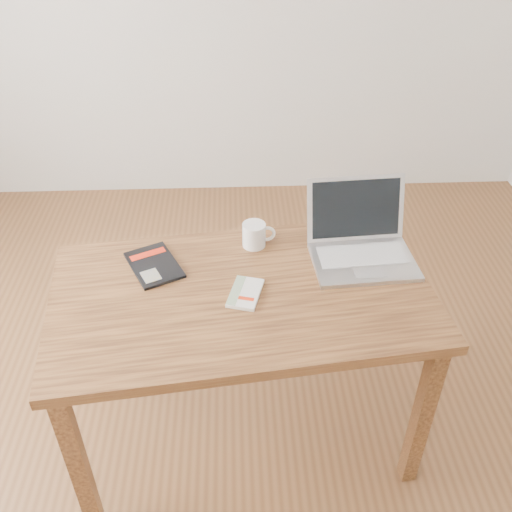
{
  "coord_description": "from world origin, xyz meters",
  "views": [
    {
      "loc": [
        0.07,
        -1.46,
        2.0
      ],
      "look_at": [
        0.13,
        0.07,
        0.85
      ],
      "focal_mm": 40.0,
      "sensor_mm": 36.0,
      "label": 1
    }
  ],
  "objects_px": {
    "laptop": "(361,242)",
    "black_guidebook": "(154,265)",
    "desk": "(242,310)",
    "white_guidebook": "(245,293)",
    "coffee_mug": "(255,234)"
  },
  "relations": [
    {
      "from": "desk",
      "to": "white_guidebook",
      "type": "distance_m",
      "value": 0.1
    },
    {
      "from": "desk",
      "to": "laptop",
      "type": "distance_m",
      "value": 0.49
    },
    {
      "from": "white_guidebook",
      "to": "black_guidebook",
      "type": "distance_m",
      "value": 0.36
    },
    {
      "from": "white_guidebook",
      "to": "black_guidebook",
      "type": "xyz_separation_m",
      "value": [
        -0.32,
        0.17,
        -0.0
      ]
    },
    {
      "from": "white_guidebook",
      "to": "laptop",
      "type": "height_order",
      "value": "laptop"
    },
    {
      "from": "black_guidebook",
      "to": "laptop",
      "type": "xyz_separation_m",
      "value": [
        0.74,
        0.04,
        0.05
      ]
    },
    {
      "from": "black_guidebook",
      "to": "laptop",
      "type": "relative_size",
      "value": 0.71
    },
    {
      "from": "desk",
      "to": "black_guidebook",
      "type": "relative_size",
      "value": 4.98
    },
    {
      "from": "desk",
      "to": "white_guidebook",
      "type": "bearing_deg",
      "value": -69.12
    },
    {
      "from": "desk",
      "to": "white_guidebook",
      "type": "height_order",
      "value": "white_guidebook"
    },
    {
      "from": "black_guidebook",
      "to": "coffee_mug",
      "type": "distance_m",
      "value": 0.38
    },
    {
      "from": "white_guidebook",
      "to": "coffee_mug",
      "type": "xyz_separation_m",
      "value": [
        0.04,
        0.28,
        0.04
      ]
    },
    {
      "from": "laptop",
      "to": "desk",
      "type": "bearing_deg",
      "value": -160.51
    },
    {
      "from": "desk",
      "to": "white_guidebook",
      "type": "xyz_separation_m",
      "value": [
        0.01,
        -0.02,
        0.1
      ]
    },
    {
      "from": "laptop",
      "to": "black_guidebook",
      "type": "bearing_deg",
      "value": 179.11
    }
  ]
}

